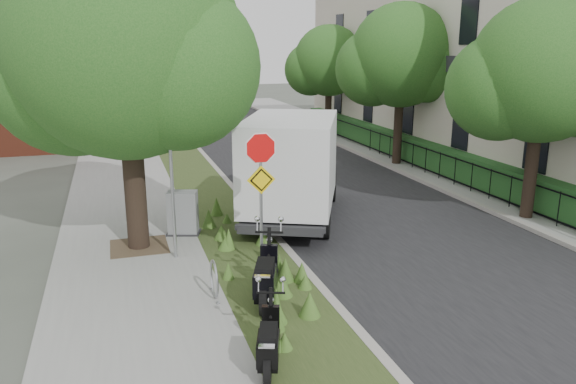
# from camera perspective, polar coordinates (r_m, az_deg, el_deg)

# --- Properties ---
(ground) EXTENTS (120.00, 120.00, 0.00)m
(ground) POSITION_cam_1_polar(r_m,az_deg,el_deg) (12.83, 4.16, -8.35)
(ground) COLOR #4C5147
(ground) RESTS_ON ground
(sidewalk_near) EXTENTS (3.50, 60.00, 0.12)m
(sidewalk_near) POSITION_cam_1_polar(r_m,az_deg,el_deg) (21.53, -16.53, 0.84)
(sidewalk_near) COLOR gray
(sidewalk_near) RESTS_ON ground
(verge) EXTENTS (2.00, 60.00, 0.12)m
(verge) POSITION_cam_1_polar(r_m,az_deg,el_deg) (21.72, -9.28, 1.39)
(verge) COLOR #2E401B
(verge) RESTS_ON ground
(kerb_near) EXTENTS (0.20, 60.00, 0.13)m
(kerb_near) POSITION_cam_1_polar(r_m,az_deg,el_deg) (21.88, -6.69, 1.60)
(kerb_near) COLOR #9E9991
(kerb_near) RESTS_ON ground
(road) EXTENTS (7.00, 60.00, 0.01)m
(road) POSITION_cam_1_polar(r_m,az_deg,el_deg) (22.78, 2.00, 2.06)
(road) COLOR black
(road) RESTS_ON ground
(kerb_far) EXTENTS (0.20, 60.00, 0.13)m
(kerb_far) POSITION_cam_1_polar(r_m,az_deg,el_deg) (24.13, 9.88, 2.72)
(kerb_far) COLOR #9E9991
(kerb_far) RESTS_ON ground
(footpath_far) EXTENTS (3.20, 60.00, 0.12)m
(footpath_far) POSITION_cam_1_polar(r_m,az_deg,el_deg) (24.94, 13.36, 2.92)
(footpath_far) COLOR gray
(footpath_far) RESTS_ON ground
(street_tree_main) EXTENTS (6.21, 5.54, 7.66)m
(street_tree_main) POSITION_cam_1_polar(r_m,az_deg,el_deg) (13.81, -16.55, 13.25)
(street_tree_main) COLOR black
(street_tree_main) RESTS_ON ground
(bare_post) EXTENTS (0.08, 0.08, 4.00)m
(bare_post) POSITION_cam_1_polar(r_m,az_deg,el_deg) (13.13, -11.74, 1.66)
(bare_post) COLOR #A5A8AD
(bare_post) RESTS_ON ground
(bike_hoop) EXTENTS (0.06, 0.78, 0.77)m
(bike_hoop) POSITION_cam_1_polar(r_m,az_deg,el_deg) (11.43, -7.51, -8.74)
(bike_hoop) COLOR #A5A8AD
(bike_hoop) RESTS_ON ground
(sign_assembly) EXTENTS (0.94, 0.08, 3.22)m
(sign_assembly) POSITION_cam_1_polar(r_m,az_deg,el_deg) (12.22, -2.77, 1.97)
(sign_assembly) COLOR #A5A8AD
(sign_assembly) RESTS_ON ground
(fence_far) EXTENTS (0.04, 24.00, 1.00)m
(fence_far) POSITION_cam_1_polar(r_m,az_deg,el_deg) (24.34, 11.41, 4.20)
(fence_far) COLOR black
(fence_far) RESTS_ON ground
(hedge_far) EXTENTS (1.00, 24.00, 1.10)m
(hedge_far) POSITION_cam_1_polar(r_m,az_deg,el_deg) (24.68, 12.84, 4.27)
(hedge_far) COLOR #1C4E22
(hedge_far) RESTS_ON footpath_far
(terrace_houses) EXTENTS (7.40, 26.40, 8.20)m
(terrace_houses) POSITION_cam_1_polar(r_m,az_deg,el_deg) (26.30, 20.23, 12.03)
(terrace_houses) COLOR beige
(terrace_houses) RESTS_ON ground
(brick_building) EXTENTS (9.40, 10.40, 8.30)m
(brick_building) POSITION_cam_1_polar(r_m,az_deg,el_deg) (33.35, -26.81, 11.88)
(brick_building) COLOR brown
(brick_building) RESTS_ON ground
(far_tree_a) EXTENTS (4.60, 4.10, 6.22)m
(far_tree_a) POSITION_cam_1_polar(r_m,az_deg,el_deg) (17.27, 24.10, 10.55)
(far_tree_a) COLOR black
(far_tree_a) RESTS_ON ground
(far_tree_b) EXTENTS (4.83, 4.31, 6.56)m
(far_tree_b) POSITION_cam_1_polar(r_m,az_deg,el_deg) (23.87, 11.25, 12.95)
(far_tree_b) COLOR black
(far_tree_b) RESTS_ON ground
(far_tree_c) EXTENTS (4.37, 3.89, 5.93)m
(far_tree_c) POSITION_cam_1_polar(r_m,az_deg,el_deg) (31.15, 4.06, 12.81)
(far_tree_c) COLOR black
(far_tree_c) RESTS_ON ground
(scooter_near) EXTENTS (0.67, 1.55, 0.76)m
(scooter_near) POSITION_cam_1_polar(r_m,az_deg,el_deg) (9.01, -1.96, -15.55)
(scooter_near) COLOR black
(scooter_near) RESTS_ON ground
(scooter_far) EXTENTS (0.86, 1.86, 0.92)m
(scooter_far) POSITION_cam_1_polar(r_m,az_deg,el_deg) (11.01, -2.26, -9.15)
(scooter_far) COLOR black
(scooter_far) RESTS_ON ground
(box_truck) EXTENTS (4.41, 6.20, 2.63)m
(box_truck) POSITION_cam_1_polar(r_m,az_deg,el_deg) (16.25, 0.50, 3.02)
(box_truck) COLOR #262628
(box_truck) RESTS_ON ground
(utility_cabinet) EXTENTS (0.99, 0.80, 1.15)m
(utility_cabinet) POSITION_cam_1_polar(r_m,az_deg,el_deg) (15.18, -10.63, -2.16)
(utility_cabinet) COLOR #262628
(utility_cabinet) RESTS_ON ground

